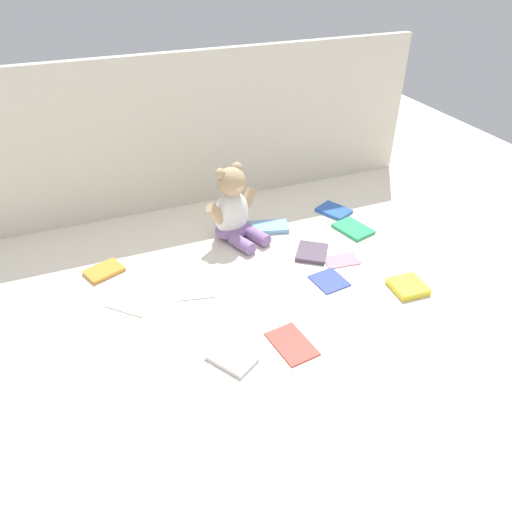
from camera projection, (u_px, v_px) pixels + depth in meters
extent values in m
plane|color=silver|center=(241.00, 266.00, 1.54)|extent=(3.20, 3.20, 0.00)
cube|color=beige|center=(194.00, 132.00, 1.74)|extent=(1.76, 0.03, 0.56)
ellipsoid|color=white|center=(232.00, 214.00, 1.64)|extent=(0.16, 0.14, 0.17)
ellipsoid|color=#8C6BA5|center=(233.00, 228.00, 1.67)|extent=(0.17, 0.15, 0.06)
sphere|color=tan|center=(231.00, 181.00, 1.57)|extent=(0.12, 0.12, 0.09)
ellipsoid|color=beige|center=(239.00, 187.00, 1.55)|extent=(0.05, 0.04, 0.03)
sphere|color=tan|center=(221.00, 174.00, 1.53)|extent=(0.05, 0.05, 0.04)
sphere|color=tan|center=(237.00, 168.00, 1.57)|extent=(0.05, 0.05, 0.04)
cylinder|color=tan|center=(216.00, 214.00, 1.58)|extent=(0.08, 0.06, 0.09)
cylinder|color=tan|center=(247.00, 200.00, 1.66)|extent=(0.08, 0.06, 0.09)
cylinder|color=#8C6BA5|center=(242.00, 244.00, 1.60)|extent=(0.07, 0.10, 0.04)
cylinder|color=#8C6BA5|center=(258.00, 236.00, 1.64)|extent=(0.07, 0.10, 0.04)
cube|color=silver|center=(196.00, 289.00, 1.44)|extent=(0.13, 0.12, 0.01)
cube|color=white|center=(232.00, 358.00, 1.20)|extent=(0.13, 0.14, 0.01)
cube|color=#2AA662|center=(353.00, 229.00, 1.71)|extent=(0.12, 0.15, 0.01)
cube|color=#72A8D3|center=(269.00, 227.00, 1.72)|extent=(0.15, 0.11, 0.02)
cube|color=#B6788C|center=(341.00, 260.00, 1.56)|extent=(0.12, 0.08, 0.01)
cube|color=blue|center=(334.00, 211.00, 1.82)|extent=(0.13, 0.14, 0.01)
cube|color=orange|center=(104.00, 271.00, 1.50)|extent=(0.13, 0.11, 0.01)
cube|color=#C94034|center=(290.00, 344.00, 1.25)|extent=(0.11, 0.15, 0.01)
cube|color=#524156|center=(312.00, 252.00, 1.59)|extent=(0.14, 0.15, 0.01)
cube|color=yellow|center=(408.00, 287.00, 1.43)|extent=(0.10, 0.10, 0.02)
cube|color=white|center=(132.00, 302.00, 1.39)|extent=(0.15, 0.15, 0.01)
cube|color=#394CB9|center=(329.00, 280.00, 1.47)|extent=(0.10, 0.11, 0.01)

